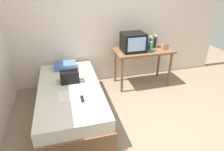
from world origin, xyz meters
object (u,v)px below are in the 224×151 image
(remote_dark, at_px, (82,99))
(remote_silver, at_px, (57,82))
(bed, at_px, (71,100))
(pillow, at_px, (65,65))
(tv, at_px, (133,42))
(desk, at_px, (143,54))
(picture_frame, at_px, (166,47))
(handbag, at_px, (70,76))
(book_row, at_px, (152,42))
(magazine, at_px, (65,96))
(water_bottle, at_px, (151,47))

(remote_dark, xyz_separation_m, remote_silver, (-0.33, 0.59, 0.00))
(bed, bearing_deg, remote_silver, 134.68)
(pillow, bearing_deg, tv, -4.31)
(desk, distance_m, pillow, 1.57)
(desk, bearing_deg, picture_frame, -15.79)
(handbag, height_order, remote_silver, handbag)
(book_row, height_order, magazine, book_row)
(bed, xyz_separation_m, pillow, (-0.02, 0.75, 0.31))
(tv, xyz_separation_m, remote_silver, (-1.49, -0.47, -0.42))
(tv, xyz_separation_m, picture_frame, (0.67, -0.11, -0.12))
(pillow, relative_size, handbag, 1.38)
(handbag, bearing_deg, desk, 18.45)
(picture_frame, bearing_deg, tv, 170.68)
(picture_frame, bearing_deg, pillow, 174.01)
(remote_silver, bearing_deg, remote_dark, -60.88)
(remote_dark, height_order, remote_silver, same)
(water_bottle, xyz_separation_m, magazine, (-1.73, -0.82, -0.34))
(magazine, bearing_deg, picture_frame, 21.45)
(tv, bearing_deg, handbag, -158.99)
(desk, distance_m, remote_silver, 1.79)
(tv, xyz_separation_m, water_bottle, (0.34, -0.10, -0.09))
(magazine, bearing_deg, bed, 73.31)
(water_bottle, bearing_deg, picture_frame, -1.62)
(magazine, bearing_deg, pillow, 86.84)
(tv, relative_size, water_bottle, 2.36)
(water_bottle, relative_size, picture_frame, 1.53)
(pillow, relative_size, magazine, 1.43)
(water_bottle, distance_m, book_row, 0.25)
(water_bottle, relative_size, remote_dark, 1.19)
(tv, bearing_deg, picture_frame, -9.32)
(book_row, bearing_deg, water_bottle, -118.67)
(pillow, height_order, remote_dark, pillow)
(picture_frame, bearing_deg, remote_dark, -152.31)
(water_bottle, relative_size, pillow, 0.45)
(remote_dark, bearing_deg, remote_silver, 119.12)
(book_row, height_order, handbag, book_row)
(pillow, height_order, handbag, handbag)
(bed, distance_m, picture_frame, 2.13)
(desk, distance_m, water_bottle, 0.25)
(remote_silver, bearing_deg, book_row, 16.89)
(book_row, bearing_deg, magazine, -150.69)
(remote_dark, bearing_deg, handbag, 102.43)
(desk, distance_m, picture_frame, 0.48)
(water_bottle, height_order, magazine, water_bottle)
(water_bottle, distance_m, pillow, 1.71)
(book_row, distance_m, picture_frame, 0.31)
(bed, distance_m, remote_silver, 0.37)
(bed, xyz_separation_m, book_row, (1.77, 0.77, 0.63))
(remote_dark, bearing_deg, pillow, 98.59)
(water_bottle, xyz_separation_m, handbag, (-1.62, -0.39, -0.25))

